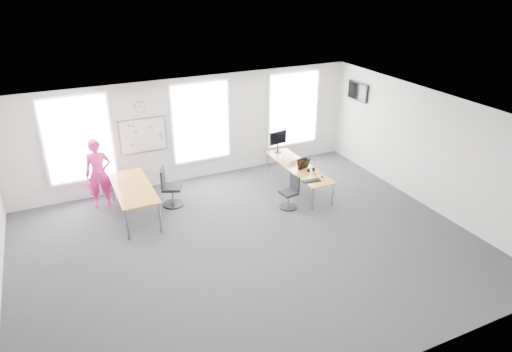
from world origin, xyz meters
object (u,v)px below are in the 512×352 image
keyboard (311,181)px  monitor (278,140)px  desk_right (298,167)px  chair_right (290,194)px  desk_left (133,189)px  chair_left (170,189)px  person (99,174)px  headphones (311,170)px

keyboard → monitor: monitor is taller
desk_right → chair_right: 1.19m
desk_left → chair_left: bearing=9.6°
desk_right → desk_left: size_ratio=1.24×
desk_left → chair_left: chair_left is taller
chair_left → person: size_ratio=0.57×
desk_left → monitor: (4.43, 0.78, 0.32)m
desk_left → headphones: size_ratio=10.99×
desk_left → keyboard: 4.51m
desk_right → chair_left: (-3.53, 0.52, -0.16)m
chair_right → chair_left: size_ratio=0.84×
chair_right → keyboard: (0.56, -0.09, 0.29)m
chair_left → keyboard: bearing=-91.3°
headphones → monitor: (-0.17, 1.61, 0.34)m
chair_right → keyboard: 0.64m
desk_right → keyboard: 1.01m
desk_right → desk_left: desk_left is taller
desk_right → headphones: headphones is taller
desk_right → person: bearing=166.5°
desk_right → chair_left: size_ratio=2.60×
desk_left → chair_left: (0.95, 0.16, -0.28)m
desk_left → person: 1.12m
desk_right → chair_right: bearing=-129.3°
chair_left → desk_right: bearing=-75.4°
chair_right → keyboard: chair_right is taller
chair_left → person: 1.83m
headphones → monitor: 1.66m
chair_right → monitor: bearing=154.4°
keyboard → headphones: 0.61m
desk_left → chair_right: size_ratio=2.50×
desk_left → keyboard: desk_left is taller
desk_right → desk_left: 4.50m
chair_right → headphones: 1.02m
desk_left → headphones: 4.68m
headphones → monitor: size_ratio=0.30×
keyboard → headphones: (0.30, 0.52, 0.04)m
person → monitor: size_ratio=2.79×
chair_right → chair_left: bearing=-124.0°
desk_right → chair_right: size_ratio=3.10×
desk_left → chair_right: chair_right is taller
person → monitor: (5.10, -0.10, 0.14)m
keyboard → desk_right: bearing=89.8°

